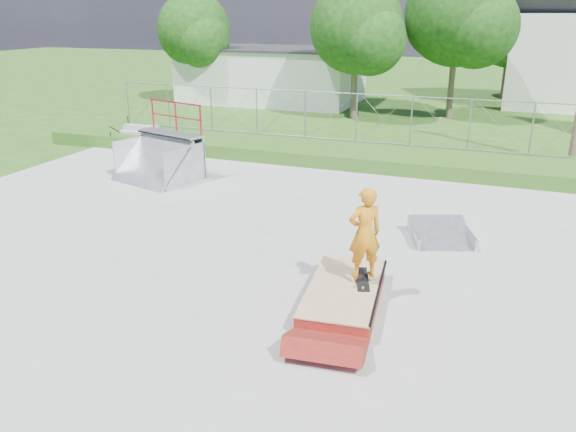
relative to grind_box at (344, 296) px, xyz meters
name	(u,v)px	position (x,y,z in m)	size (l,w,h in m)	color
ground	(233,267)	(-2.63, 0.79, -0.19)	(120.00, 120.00, 0.00)	#2D5117
concrete_pad	(233,266)	(-2.63, 0.79, -0.17)	(20.00, 16.00, 0.04)	#9B9B98
grass_berm	(348,155)	(-2.63, 10.29, 0.06)	(24.00, 3.00, 0.50)	#2D5117
grind_box	(344,296)	(0.00, 0.00, 0.00)	(1.52, 2.73, 0.39)	maroon
quarter_pipe	(155,144)	(-7.72, 5.78, 1.00)	(2.38, 2.01, 2.38)	#94979B
flat_bank_ramp	(441,234)	(1.33, 3.72, 0.01)	(1.32, 1.41, 0.41)	#94979B
skateboard	(362,280)	(0.27, 0.28, 0.24)	(0.22, 0.80, 0.02)	black
skater	(365,237)	(0.27, 0.28, 1.10)	(0.63, 0.41, 1.71)	orange
concrete_stairs	(135,137)	(-11.13, 9.49, 0.21)	(1.50, 1.60, 0.80)	#9B9B98
chain_link_fence	(356,118)	(-2.63, 11.29, 1.21)	(20.00, 0.06, 1.80)	gray
utility_building_flat	(272,76)	(-10.63, 22.79, 1.31)	(10.00, 6.00, 3.00)	silver
tree_left_near	(360,30)	(-4.38, 18.62, 4.04)	(4.76, 4.48, 6.65)	brown
tree_center	(464,17)	(0.15, 20.60, 4.65)	(5.44, 5.12, 7.60)	brown
tree_left_far	(196,33)	(-14.40, 20.64, 3.74)	(4.42, 4.16, 6.18)	brown
tree_back_mid	(514,37)	(2.58, 28.65, 3.44)	(4.08, 3.84, 5.70)	brown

